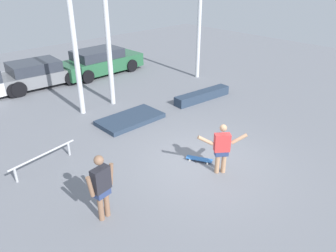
# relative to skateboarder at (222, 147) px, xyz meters

# --- Properties ---
(ground_plane) EXTENTS (36.00, 36.00, 0.00)m
(ground_plane) POSITION_rel_skateboarder_xyz_m (0.03, 0.58, -0.82)
(ground_plane) COLOR slate
(skateboarder) EXTENTS (1.17, 0.93, 1.51)m
(skateboarder) POSITION_rel_skateboarder_xyz_m (0.00, 0.00, 0.00)
(skateboarder) COLOR tan
(skateboarder) RESTS_ON ground_plane
(skateboard) EXTENTS (0.56, 0.81, 0.08)m
(skateboard) POSITION_rel_skateboarder_xyz_m (0.02, 0.80, -0.76)
(skateboard) COLOR #2D66B2
(skateboard) RESTS_ON ground_plane
(grind_box) EXTENTS (2.84, 0.76, 0.38)m
(grind_box) POSITION_rel_skateboarder_xyz_m (3.81, 4.02, -0.63)
(grind_box) COLOR #28384C
(grind_box) RESTS_ON ground_plane
(manual_pad) EXTENTS (2.42, 1.32, 0.17)m
(manual_pad) POSITION_rel_skateboarder_xyz_m (0.20, 4.44, -0.73)
(manual_pad) COLOR #28384C
(manual_pad) RESTS_ON ground_plane
(grind_rail) EXTENTS (2.12, 0.42, 0.47)m
(grind_rail) POSITION_rel_skateboarder_xyz_m (-3.53, 3.64, -0.46)
(grind_rail) COLOR #B7BABF
(grind_rail) RESTS_ON ground_plane
(canopy_support_right) EXTENTS (5.51, 0.20, 5.33)m
(canopy_support_right) POSITION_rel_skateboarder_xyz_m (3.40, 6.36, 2.47)
(canopy_support_right) COLOR silver
(canopy_support_right) RESTS_ON ground_plane
(parked_car_grey) EXTENTS (4.12, 2.10, 1.23)m
(parked_car_grey) POSITION_rel_skateboarder_xyz_m (-0.59, 10.63, -0.21)
(parked_car_grey) COLOR slate
(parked_car_grey) RESTS_ON ground_plane
(parked_car_green) EXTENTS (4.54, 1.96, 1.33)m
(parked_car_green) POSITION_rel_skateboarder_xyz_m (2.69, 10.27, -0.17)
(parked_car_green) COLOR #28603D
(parked_car_green) RESTS_ON ground_plane
(bystander) EXTENTS (0.78, 0.28, 1.68)m
(bystander) POSITION_rel_skateboarder_xyz_m (-3.42, 0.68, 0.10)
(bystander) COLOR #8C664C
(bystander) RESTS_ON ground_plane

